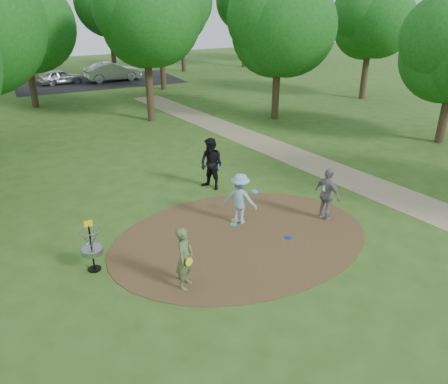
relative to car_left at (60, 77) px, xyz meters
name	(u,v)px	position (x,y,z in m)	size (l,w,h in m)	color
ground	(241,238)	(1.17, -30.29, -0.62)	(100.00, 100.00, 0.00)	#2D5119
dirt_clearing	(241,237)	(1.17, -30.29, -0.61)	(8.40, 8.40, 0.02)	#47301C
footpath	(355,180)	(7.67, -28.29, -0.61)	(2.00, 40.00, 0.01)	#8C7A5B
parking_lot	(99,82)	(3.17, -0.29, -0.61)	(14.00, 8.00, 0.01)	black
player_observer_with_disc	(185,258)	(-1.35, -31.84, 0.25)	(0.73, 0.74, 1.72)	#56683C
player_throwing_with_disc	(240,199)	(1.62, -29.38, 0.26)	(1.34, 1.27, 1.75)	#83AEC4
player_walking_with_disc	(211,164)	(1.99, -26.37, 0.41)	(1.14, 1.24, 2.05)	black
player_waiting_with_disc	(327,194)	(4.35, -30.46, 0.30)	(0.55, 1.12, 1.84)	gray
disc_ground_cyan	(233,224)	(1.33, -29.45, -0.59)	(0.22, 0.22, 0.02)	#16A3B5
disc_ground_blue	(288,238)	(2.47, -30.99, -0.59)	(0.22, 0.22, 0.02)	#0B1FC3
disc_ground_red	(181,231)	(-0.37, -29.06, -0.59)	(0.22, 0.22, 0.02)	#B42E12
car_left	(60,77)	(0.00, 0.00, 0.00)	(1.46, 3.62, 1.23)	#AFB4B7
car_right	(113,72)	(4.43, -0.58, 0.19)	(1.72, 4.92, 1.62)	#9FA3A7
disc_ground_orange	(234,221)	(1.48, -29.22, -0.59)	(0.22, 0.22, 0.02)	orange
disc_golf_basket	(91,242)	(-3.33, -29.99, 0.26)	(0.63, 0.63, 1.54)	black
tree_ring	(163,36)	(2.43, -20.37, 4.66)	(36.79, 46.11, 9.54)	#332316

